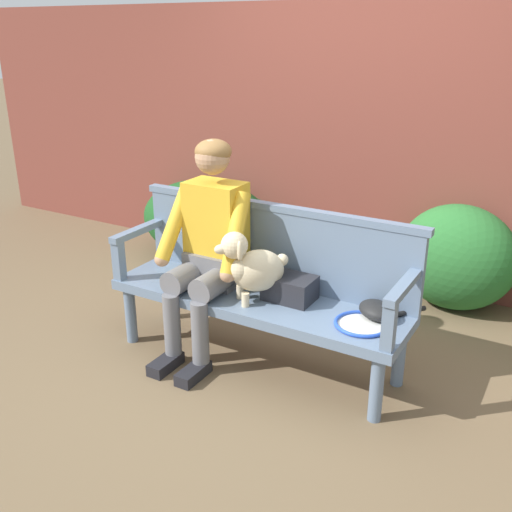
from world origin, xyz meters
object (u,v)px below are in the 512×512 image
Objects in this scene: dog_on_bench at (252,266)px; person_seated at (209,243)px; garden_bench at (256,305)px; baseball_glove at (377,310)px; sports_bag at (290,288)px; tennis_racket at (366,323)px.

person_seated is at bearing 170.58° from dog_on_bench.
dog_on_bench is at bearing -80.63° from garden_bench.
baseball_glove is at bearing 12.79° from dog_on_bench.
sports_bag reaches higher than garden_bench.
baseball_glove is 0.51m from sports_bag.
baseball_glove is (0.69, 0.09, 0.10)m from garden_bench.
dog_on_bench reaches higher than tennis_racket.
baseball_glove is (0.02, 0.10, 0.04)m from tennis_racket.
tennis_racket is (0.67, -0.01, 0.07)m from garden_bench.
dog_on_bench reaches higher than garden_bench.
dog_on_bench is 0.72m from baseball_glove.
sports_bag is (-0.51, -0.03, 0.02)m from baseball_glove.
dog_on_bench is 0.69m from tennis_racket.
person_seated is 0.54m from sports_bag.
tennis_racket is 0.11m from baseball_glove.
dog_on_bench is (0.32, -0.05, -0.06)m from person_seated.
dog_on_bench is 1.92× the size of baseball_glove.
person_seated reaches higher than dog_on_bench.
sports_bag is (-0.49, 0.07, 0.06)m from tennis_racket.
tennis_racket is 2.51× the size of baseball_glove.
tennis_racket is 1.97× the size of sports_bag.
sports_bag is at bearing 8.49° from person_seated.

